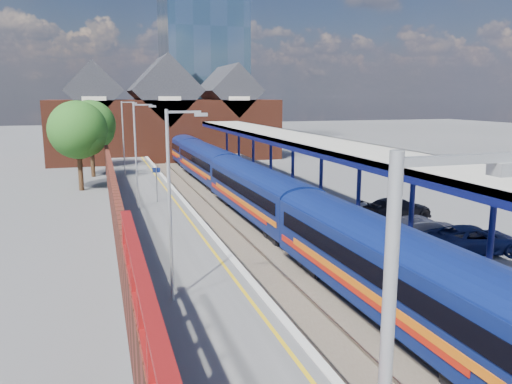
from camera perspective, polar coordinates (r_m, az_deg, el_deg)
ground at (r=43.22m, az=-5.47°, el=-0.44°), size 240.00×240.00×0.00m
ballast_bed at (r=33.74m, az=-1.88°, el=-3.56°), size 6.00×76.00×0.06m
rails at (r=33.72m, az=-1.88°, el=-3.41°), size 4.51×76.00×0.14m
left_platform at (r=32.62m, az=-11.24°, el=-3.42°), size 5.00×76.00×1.00m
right_platform at (r=35.67m, az=7.44°, el=-2.08°), size 6.00×76.00×1.00m
coping_left at (r=32.82m, az=-7.20°, el=-2.26°), size 0.30×76.00×0.05m
coping_right at (r=34.46m, az=3.16°, el=-1.56°), size 0.30×76.00×0.05m
yellow_line at (r=32.72m, az=-8.23°, el=-2.36°), size 0.14×76.00×0.01m
train at (r=42.21m, az=-3.25°, el=2.25°), size 3.01×65.93×3.45m
canopy at (r=36.48m, az=5.59°, el=5.81°), size 4.50×52.00×4.48m
lamp_post_b at (r=17.97m, az=-9.45°, el=-0.30°), size 1.48×0.18×7.00m
lamp_post_c at (r=33.73m, az=-13.37°, el=4.72°), size 1.48×0.18×7.00m
lamp_post_d at (r=49.65m, az=-14.80°, el=6.53°), size 1.48×0.18×7.00m
platform_sign at (r=36.13m, az=-11.30°, el=1.51°), size 0.55×0.08×2.50m
brick_wall at (r=25.72m, az=-15.54°, el=-2.98°), size 0.35×50.00×3.86m
station_building at (r=70.09m, az=-10.43°, el=8.24°), size 30.00×12.12×13.78m
glass_tower at (r=94.12m, az=-6.19°, el=17.98°), size 14.20×14.20×40.30m
tree_near at (r=47.50m, az=-19.52°, el=6.53°), size 5.20×5.20×8.10m
tree_far at (r=55.47m, az=-18.24°, el=7.14°), size 5.20×5.20×8.10m
parked_car_silver at (r=26.97m, az=18.69°, el=-4.21°), size 4.27×1.93×1.36m
parked_car_dark at (r=31.59m, az=15.83°, el=-1.89°), size 4.99×2.81×1.37m
parked_car_blue at (r=26.36m, az=23.72°, el=-4.99°), size 5.04×3.29×1.29m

